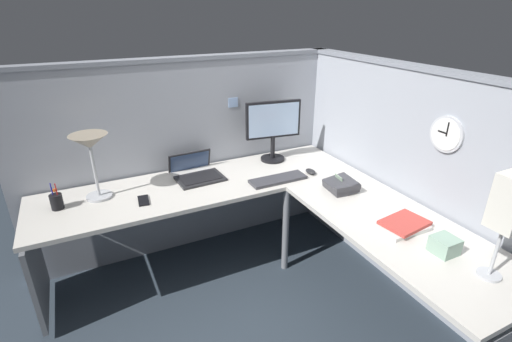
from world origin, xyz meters
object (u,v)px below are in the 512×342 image
at_px(desk_lamp_dome, 90,147).
at_px(cell_phone, 144,200).
at_px(tissue_box, 445,245).
at_px(keyboard, 278,179).
at_px(pen_cup, 57,201).
at_px(desk_lamp_paper, 511,206).
at_px(monitor, 273,126).
at_px(laptop, 196,172).
at_px(office_phone, 341,186).
at_px(computer_mouse, 311,172).
at_px(book_stack, 402,225).
at_px(wall_clock, 447,134).

distance_m(desk_lamp_dome, cell_phone, 0.48).
bearing_deg(tissue_box, desk_lamp_dome, 136.92).
xyz_separation_m(keyboard, pen_cup, (-1.47, 0.26, 0.04)).
height_order(keyboard, desk_lamp_paper, desk_lamp_paper).
relative_size(monitor, desk_lamp_dome, 1.12).
xyz_separation_m(laptop, keyboard, (0.52, -0.37, -0.01)).
bearing_deg(laptop, office_phone, -40.18).
bearing_deg(desk_lamp_dome, monitor, 2.98).
bearing_deg(keyboard, desk_lamp_dome, 166.02).
bearing_deg(desk_lamp_dome, desk_lamp_paper, -46.46).
xyz_separation_m(computer_mouse, pen_cup, (-1.76, 0.26, 0.04)).
height_order(book_stack, tissue_box, tissue_box).
distance_m(office_phone, tissue_box, 0.82).
height_order(desk_lamp_dome, cell_phone, desk_lamp_dome).
relative_size(monitor, computer_mouse, 4.81).
bearing_deg(computer_mouse, monitor, 109.01).
bearing_deg(laptop, computer_mouse, -24.60).
relative_size(monitor, office_phone, 2.23).
distance_m(monitor, cell_phone, 1.18).
bearing_deg(book_stack, desk_lamp_paper, -84.12).
bearing_deg(book_stack, pen_cup, 147.78).
distance_m(office_phone, book_stack, 0.55).
relative_size(laptop, desk_lamp_paper, 0.75).
distance_m(monitor, book_stack, 1.30).
distance_m(laptop, desk_lamp_dome, 0.78).
bearing_deg(wall_clock, computer_mouse, 115.99).
xyz_separation_m(book_stack, desk_lamp_paper, (0.05, -0.50, 0.36)).
relative_size(monitor, cell_phone, 3.47).
bearing_deg(computer_mouse, pen_cup, 171.74).
relative_size(cell_phone, office_phone, 0.64).
relative_size(keyboard, office_phone, 1.92).
xyz_separation_m(desk_lamp_dome, office_phone, (1.53, -0.64, -0.33)).
distance_m(keyboard, desk_lamp_paper, 1.48).
height_order(monitor, pen_cup, monitor).
bearing_deg(laptop, cell_phone, -150.17).
height_order(monitor, keyboard, monitor).
bearing_deg(laptop, pen_cup, -173.18).
relative_size(keyboard, tissue_box, 3.58).
bearing_deg(wall_clock, tissue_box, -132.65).
height_order(keyboard, book_stack, book_stack).
distance_m(desk_lamp_paper, wall_clock, 0.66).
relative_size(laptop, desk_lamp_dome, 0.89).
bearing_deg(office_phone, desk_lamp_dome, 157.30).
relative_size(computer_mouse, tissue_box, 0.87).
bearing_deg(monitor, tissue_box, -83.02).
xyz_separation_m(keyboard, desk_lamp_paper, (0.39, -1.38, 0.37)).
distance_m(cell_phone, office_phone, 1.35).
distance_m(laptop, desk_lamp_paper, 2.00).
bearing_deg(office_phone, book_stack, -88.11).
distance_m(desk_lamp_dome, book_stack, 1.98).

